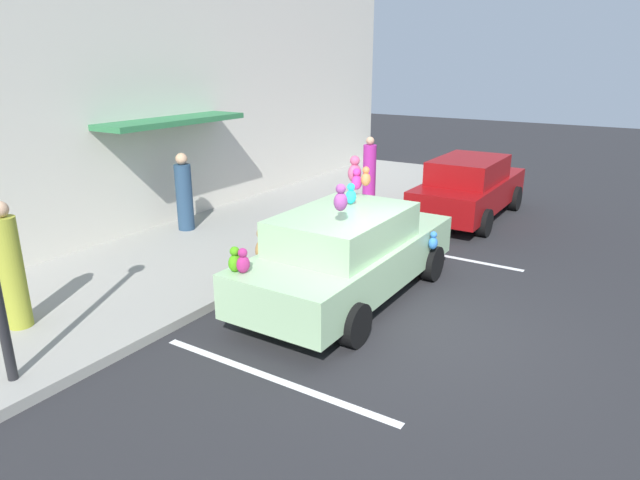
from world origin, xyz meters
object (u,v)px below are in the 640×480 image
at_px(parked_sedan_behind, 469,187).
at_px(pedestrian_walking_past, 184,194).
at_px(plush_covered_car, 348,253).
at_px(pedestrian_by_lamp, 369,176).
at_px(teddy_bear_on_sidewalk, 264,245).
at_px(pedestrian_near_shopfront, 11,270).

distance_m(parked_sedan_behind, pedestrian_walking_past, 6.93).
bearing_deg(plush_covered_car, pedestrian_by_lamp, 23.92).
relative_size(parked_sedan_behind, teddy_bear_on_sidewalk, 6.09).
distance_m(plush_covered_car, pedestrian_near_shopfront, 5.01).
bearing_deg(pedestrian_by_lamp, parked_sedan_behind, -62.70).
bearing_deg(plush_covered_car, teddy_bear_on_sidewalk, 81.85).
bearing_deg(teddy_bear_on_sidewalk, pedestrian_near_shopfront, 161.36).
bearing_deg(pedestrian_by_lamp, plush_covered_car, -156.08).
xyz_separation_m(plush_covered_car, pedestrian_near_shopfront, (-3.72, 3.35, 0.22)).
bearing_deg(parked_sedan_behind, pedestrian_by_lamp, 117.30).
relative_size(parked_sedan_behind, pedestrian_walking_past, 2.51).
relative_size(pedestrian_near_shopfront, pedestrian_by_lamp, 1.00).
height_order(teddy_bear_on_sidewalk, pedestrian_by_lamp, pedestrian_by_lamp).
bearing_deg(parked_sedan_behind, plush_covered_car, 178.97).
bearing_deg(parked_sedan_behind, pedestrian_near_shopfront, 160.23).
bearing_deg(pedestrian_near_shopfront, plush_covered_car, -42.01).
relative_size(plush_covered_car, pedestrian_near_shopfront, 2.49).
height_order(parked_sedan_behind, pedestrian_walking_past, pedestrian_walking_past).
relative_size(plush_covered_car, parked_sedan_behind, 1.07).
relative_size(teddy_bear_on_sidewalk, pedestrian_walking_past, 0.41).
bearing_deg(pedestrian_walking_past, parked_sedan_behind, -45.26).
distance_m(pedestrian_near_shopfront, pedestrian_walking_past, 4.97).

